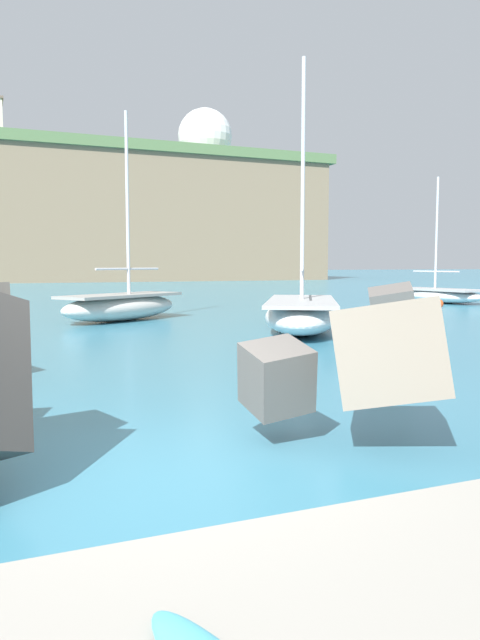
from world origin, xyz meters
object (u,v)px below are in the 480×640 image
object	(u,v)px
boat_near_left	(440,295)
mooring_buoy_inner	(438,304)
boat_near_right	(301,314)
radar_dome	(205,139)
boat_near_centre	(121,305)

from	to	relation	value
boat_near_left	mooring_buoy_inner	distance (m)	4.43
boat_near_left	boat_near_right	world-z (taller)	boat_near_right
radar_dome	boat_near_right	bearing A→B (deg)	-107.59
mooring_buoy_inner	radar_dome	bearing A→B (deg)	78.56
boat_near_centre	radar_dome	xyz separation A→B (m)	(29.38, 73.78, 21.76)
boat_near_right	radar_dome	size ratio (longest dim) A/B	0.73
boat_near_left	mooring_buoy_inner	size ratio (longest dim) A/B	14.85
boat_near_centre	radar_dome	size ratio (longest dim) A/B	0.67
boat_near_centre	radar_dome	distance (m)	82.34
boat_near_centre	mooring_buoy_inner	size ratio (longest dim) A/B	16.78
boat_near_left	boat_near_right	bearing A→B (deg)	-144.93
boat_near_centre	mooring_buoy_inner	distance (m)	14.53
boat_near_left	radar_dome	distance (m)	74.41
radar_dome	mooring_buoy_inner	bearing A→B (deg)	-101.44
boat_near_centre	mooring_buoy_inner	xyz separation A→B (m)	(14.53, 0.36, -0.33)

